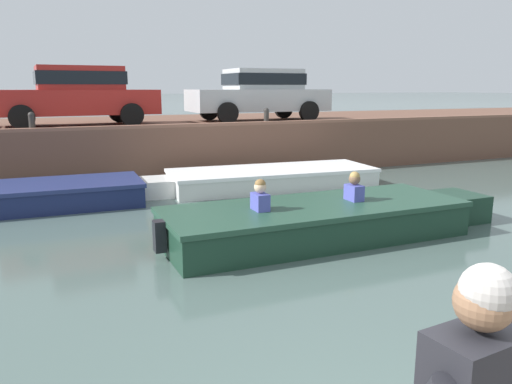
% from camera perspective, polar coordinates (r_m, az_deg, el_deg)
% --- Properties ---
extents(ground_plane, '(400.00, 400.00, 0.00)m').
position_cam_1_polar(ground_plane, '(7.65, -8.34, -6.64)').
color(ground_plane, '#4C605B').
extents(far_quay_wall, '(60.00, 6.00, 1.41)m').
position_cam_1_polar(far_quay_wall, '(15.71, -16.48, 5.15)').
color(far_quay_wall, brown).
rests_on(far_quay_wall, ground).
extents(far_wall_coping, '(60.00, 0.24, 0.08)m').
position_cam_1_polar(far_wall_coping, '(12.80, -15.09, 7.17)').
color(far_wall_coping, brown).
rests_on(far_wall_coping, far_quay_wall).
extents(boat_moored_east_white, '(6.03, 2.14, 0.47)m').
position_cam_1_polar(boat_moored_east_white, '(12.12, 0.83, 1.52)').
color(boat_moored_east_white, white).
rests_on(boat_moored_east_white, ground).
extents(motorboat_passing, '(6.03, 1.79, 1.06)m').
position_cam_1_polar(motorboat_passing, '(8.25, 8.19, -3.15)').
color(motorboat_passing, '#193828').
rests_on(motorboat_passing, ground).
extents(car_left_inner_red, '(4.28, 2.11, 1.54)m').
position_cam_1_polar(car_left_inner_red, '(14.20, -19.84, 10.56)').
color(car_left_inner_red, '#B2231E').
rests_on(car_left_inner_red, far_quay_wall).
extents(car_centre_silver, '(4.19, 1.95, 1.54)m').
position_cam_1_polar(car_centre_silver, '(15.46, 0.45, 11.30)').
color(car_centre_silver, '#B7BABC').
rests_on(car_centre_silver, far_quay_wall).
extents(mooring_bollard_mid, '(0.15, 0.15, 0.44)m').
position_cam_1_polar(mooring_bollard_mid, '(12.79, -24.25, 7.43)').
color(mooring_bollard_mid, '#2D2B28').
rests_on(mooring_bollard_mid, far_quay_wall).
extents(mooring_bollard_east, '(0.15, 0.15, 0.44)m').
position_cam_1_polar(mooring_bollard_east, '(14.03, 1.20, 8.76)').
color(mooring_bollard_east, '#2D2B28').
rests_on(mooring_bollard_east, far_quay_wall).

